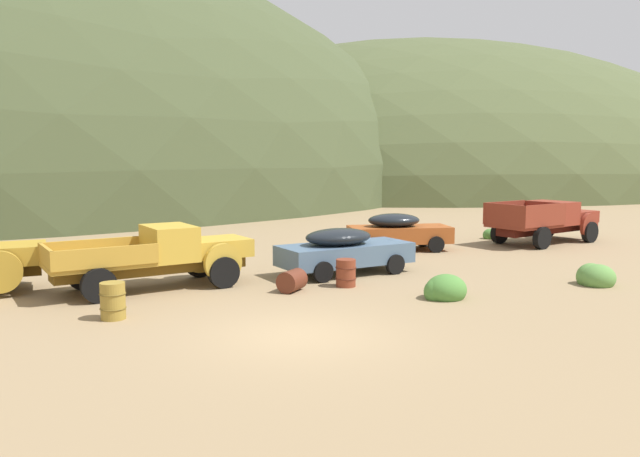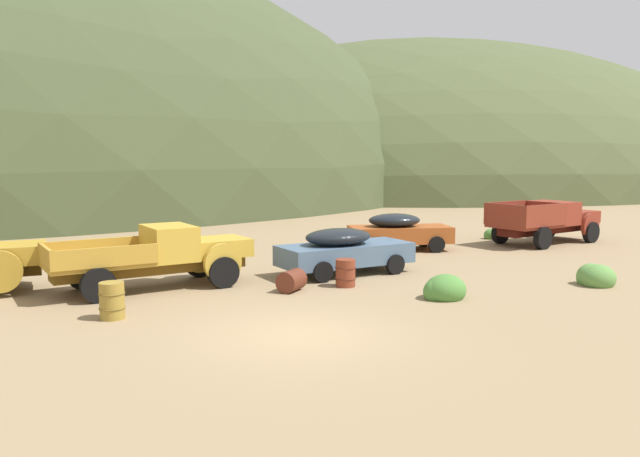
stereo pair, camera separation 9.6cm
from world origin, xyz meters
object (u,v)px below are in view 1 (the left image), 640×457
Objects in this scene: car_oxide_orange at (402,231)px; oil_drum_by_truck at (113,301)px; oil_drum_foreground at (346,273)px; oil_drum_tipped at (292,281)px; truck_rust_red at (550,220)px; car_chalk_blue at (349,250)px; truck_faded_yellow at (167,255)px.

car_oxide_orange is 5.17× the size of oil_drum_by_truck.
oil_drum_tipped is at bearing 177.33° from oil_drum_foreground.
truck_rust_red is at bearing 16.74° from oil_drum_tipped.
truck_rust_red is (11.99, 2.68, 0.20)m from car_chalk_blue.
oil_drum_tipped is at bearing -127.55° from car_oxide_orange.
car_chalk_blue is 0.81× the size of truck_rust_red.
car_chalk_blue is at bearing -176.83° from truck_rust_red.
car_oxide_orange reaches higher than oil_drum_foreground.
oil_drum_by_truck is (-8.11, -2.77, -0.36)m from car_chalk_blue.
car_chalk_blue is 5.39× the size of oil_drum_by_truck.
car_oxide_orange is at bearing 10.67° from truck_faded_yellow.
car_chalk_blue is 1.04× the size of car_oxide_orange.
truck_rust_red is 15.55m from oil_drum_tipped.
car_chalk_blue is 4.69× the size of oil_drum_tipped.
truck_faded_yellow is at bearing 155.12° from oil_drum_foreground.
car_oxide_orange is 14.18m from oil_drum_by_truck.
car_oxide_orange is 7.89m from oil_drum_foreground.
car_oxide_orange is at bearing 163.46° from truck_rust_red.
truck_faded_yellow is at bearing -146.81° from car_oxide_orange.
truck_faded_yellow is 6.07m from car_chalk_blue.
car_chalk_blue is at bearing 59.27° from oil_drum_foreground.
car_chalk_blue is 5.83× the size of oil_drum_foreground.
truck_faded_yellow is at bearing 172.18° from car_chalk_blue.
truck_faded_yellow reaches higher than oil_drum_by_truck.
car_oxide_orange reaches higher than oil_drum_tipped.
oil_drum_by_truck reaches higher than oil_drum_tipped.
oil_drum_by_truck is (-12.65, -6.39, -0.36)m from car_oxide_orange.
oil_drum_by_truck is (-7.00, -0.90, 0.03)m from oil_drum_foreground.
oil_drum_tipped is (3.17, -2.21, -0.67)m from truck_faded_yellow.
car_chalk_blue reaches higher than oil_drum_by_truck.
oil_drum_foreground is at bearing -170.27° from truck_rust_red.
car_chalk_blue reaches higher than oil_drum_tipped.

